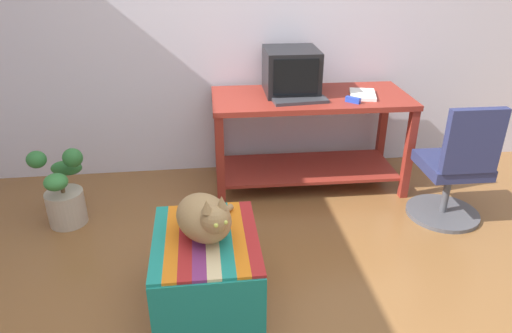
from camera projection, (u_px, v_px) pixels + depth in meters
ground_plane at (287, 332)px, 2.42m from camera, size 14.00×14.00×0.00m
back_wall at (245, 15)px, 3.68m from camera, size 8.00×0.10×2.60m
desk at (309, 125)px, 3.67m from camera, size 1.52×0.69×0.76m
tv_monitor at (291, 72)px, 3.57m from camera, size 0.41×0.43×0.34m
keyboard at (300, 101)px, 3.41m from camera, size 0.41×0.18×0.02m
book at (363, 94)px, 3.55m from camera, size 0.25×0.31×0.02m
ottoman_with_blanket at (207, 271)px, 2.52m from camera, size 0.55×0.70×0.44m
cat at (205, 218)px, 2.38m from camera, size 0.39×0.48×0.30m
potted_plant at (64, 193)px, 3.26m from camera, size 0.37×0.36×0.56m
office_chair at (455, 172)px, 3.23m from camera, size 0.52×0.52×0.89m
stapler at (353, 100)px, 3.40m from camera, size 0.10×0.10×0.04m
pen at (371, 94)px, 3.57m from camera, size 0.11×0.10×0.01m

